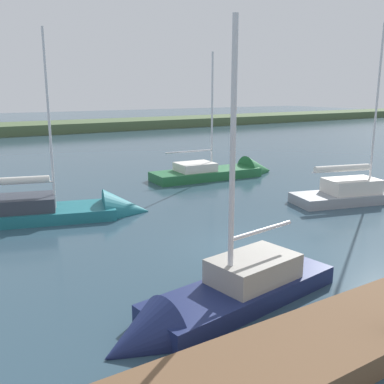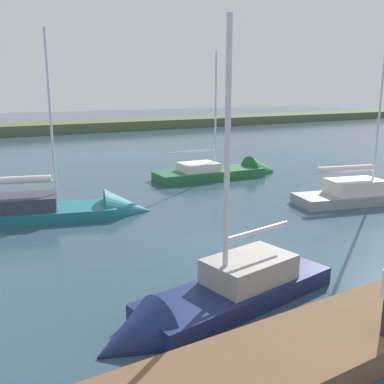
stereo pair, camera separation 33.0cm
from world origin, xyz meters
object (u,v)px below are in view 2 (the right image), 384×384
(sailboat_outer_mooring, at_px, (229,174))
(sailboat_far_right, at_px, (383,196))
(sailboat_far_left, at_px, (211,306))
(sailboat_near_dock, at_px, (70,214))

(sailboat_outer_mooring, height_order, sailboat_far_right, sailboat_far_right)
(sailboat_far_left, distance_m, sailboat_far_right, 14.28)
(sailboat_far_left, xyz_separation_m, sailboat_far_right, (-13.40, -4.95, 0.07))
(sailboat_far_left, xyz_separation_m, sailboat_near_dock, (0.61, -10.04, -0.03))
(sailboat_near_dock, relative_size, sailboat_far_right, 0.96)
(sailboat_near_dock, height_order, sailboat_far_right, sailboat_far_right)
(sailboat_far_left, relative_size, sailboat_near_dock, 0.88)
(sailboat_far_left, xyz_separation_m, sailboat_outer_mooring, (-10.51, -13.81, -0.01))
(sailboat_far_left, bearing_deg, sailboat_near_dock, -94.20)
(sailboat_far_left, distance_m, sailboat_near_dock, 10.06)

